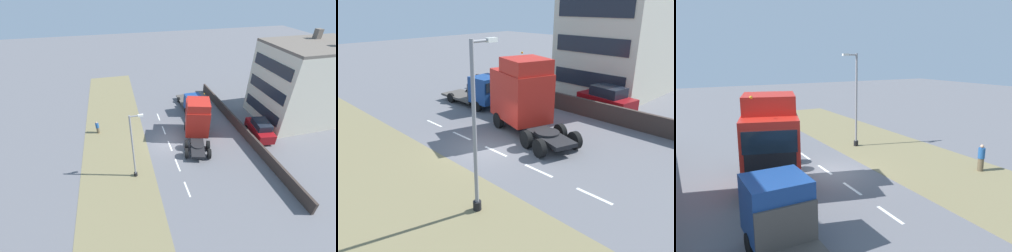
# 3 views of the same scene
# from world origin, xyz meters

# --- Properties ---
(ground_plane) EXTENTS (120.00, 120.00, 0.00)m
(ground_plane) POSITION_xyz_m (0.00, 0.00, 0.00)
(ground_plane) COLOR slate
(ground_plane) RESTS_ON ground
(grass_verge) EXTENTS (7.00, 44.00, 0.01)m
(grass_verge) POSITION_xyz_m (-6.00, 0.00, 0.01)
(grass_verge) COLOR olive
(grass_verge) RESTS_ON ground
(lane_markings) EXTENTS (0.16, 14.60, 0.00)m
(lane_markings) POSITION_xyz_m (0.00, -0.70, 0.00)
(lane_markings) COLOR white
(lane_markings) RESTS_ON ground
(boundary_wall) EXTENTS (0.25, 24.00, 1.29)m
(boundary_wall) POSITION_xyz_m (9.00, 0.00, 0.64)
(boundary_wall) COLOR #382D28
(boundary_wall) RESTS_ON ground
(building_block) EXTENTS (11.36, 7.90, 10.79)m
(building_block) POSITION_xyz_m (18.21, 1.52, 4.85)
(building_block) COLOR beige
(building_block) RESTS_ON ground
(lorry_cab) EXTENTS (4.46, 7.33, 4.91)m
(lorry_cab) POSITION_xyz_m (3.52, 0.54, 2.40)
(lorry_cab) COLOR black
(lorry_cab) RESTS_ON ground
(flatbed_truck) EXTENTS (2.23, 5.81, 2.59)m
(flatbed_truck) POSITION_xyz_m (4.88, 6.23, 1.37)
(flatbed_truck) COLOR navy
(flatbed_truck) RESTS_ON ground
(parked_car) EXTENTS (2.47, 4.51, 2.07)m
(parked_car) POSITION_xyz_m (10.78, -1.37, 1.01)
(parked_car) COLOR maroon
(parked_car) RESTS_ON ground
(lamp_post) EXTENTS (1.29, 0.34, 6.78)m
(lamp_post) POSITION_xyz_m (-4.23, -4.34, 3.11)
(lamp_post) COLOR black
(lamp_post) RESTS_ON ground
(pedestrian) EXTENTS (0.39, 0.39, 1.60)m
(pedestrian) POSITION_xyz_m (-7.90, 3.85, 0.78)
(pedestrian) COLOR brown
(pedestrian) RESTS_ON ground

